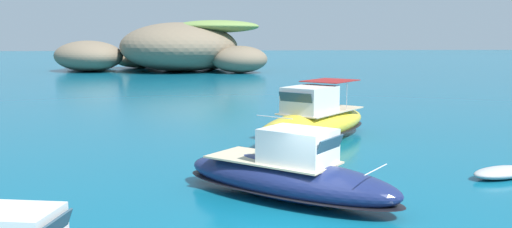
{
  "coord_description": "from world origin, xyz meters",
  "views": [
    {
      "loc": [
        -2.99,
        -14.66,
        5.28
      ],
      "look_at": [
        -0.28,
        11.45,
        1.52
      ],
      "focal_mm": 37.78,
      "sensor_mm": 36.0,
      "label": 1
    }
  ],
  "objects": [
    {
      "name": "ground_plane",
      "position": [
        0.0,
        0.0,
        0.0
      ],
      "size": [
        400.0,
        400.0,
        0.0
      ],
      "primitive_type": "plane",
      "color": "#0C5B7A"
    },
    {
      "name": "islet_large",
      "position": [
        -4.89,
        71.0,
        3.26
      ],
      "size": [
        23.8,
        22.06,
        7.89
      ],
      "color": "#756651",
      "rests_on": "ground"
    },
    {
      "name": "islet_small",
      "position": [
        -18.7,
        75.17,
        1.97
      ],
      "size": [
        19.82,
        22.37,
        4.76
      ],
      "color": "#756651",
      "rests_on": "ground"
    },
    {
      "name": "motorboat_navy",
      "position": [
        -0.17,
        2.32,
        0.79
      ],
      "size": [
        7.64,
        7.06,
        2.37
      ],
      "color": "navy",
      "rests_on": "ground"
    },
    {
      "name": "motorboat_yellow",
      "position": [
        2.78,
        12.15,
        0.95
      ],
      "size": [
        8.55,
        9.05,
        3.0
      ],
      "color": "yellow",
      "rests_on": "ground"
    },
    {
      "name": "dinghy_tender",
      "position": [
        8.32,
        4.07,
        0.22
      ],
      "size": [
        2.87,
        1.81,
        0.58
      ],
      "color": "#B2B2B2",
      "rests_on": "ground"
    }
  ]
}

